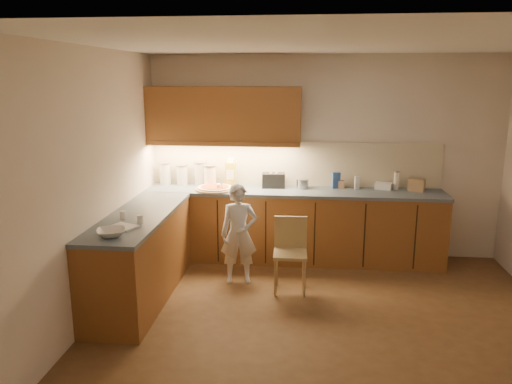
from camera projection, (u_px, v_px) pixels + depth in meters
room at (331, 150)px, 4.45m from camera, size 4.54×4.50×2.62m
l_counter at (246, 234)px, 6.02m from camera, size 3.77×2.62×0.92m
backsplash at (295, 164)px, 6.51m from camera, size 3.75×0.02×0.58m
upper_cabinets at (224, 115)px, 6.30m from camera, size 1.95×0.36×0.73m
pizza_on_board at (215, 188)px, 6.31m from camera, size 0.50×0.50×0.20m
child at (239, 234)px, 5.67m from camera, size 0.46×0.34×1.15m
wooden_chair at (290, 248)px, 5.51m from camera, size 0.37×0.37×0.81m
mixing_bowl at (111, 233)px, 4.48m from camera, size 0.34×0.34×0.06m
canister_a at (165, 173)px, 6.60m from camera, size 0.15×0.15×0.30m
canister_b at (182, 175)px, 6.59m from camera, size 0.15×0.15×0.27m
canister_c at (200, 173)px, 6.57m from camera, size 0.16×0.16×0.31m
canister_d at (210, 175)px, 6.52m from camera, size 0.17×0.17×0.28m
oil_jug at (231, 173)px, 6.50m from camera, size 0.13×0.09×0.37m
toaster at (273, 180)px, 6.43m from camera, size 0.30×0.19×0.19m
steel_pot at (302, 184)px, 6.38m from camera, size 0.16×0.16×0.13m
blue_box at (336, 180)px, 6.40m from camera, size 0.12×0.10×0.21m
card_box_a at (339, 184)px, 6.42m from camera, size 0.14×0.11×0.10m
white_bottle at (357, 183)px, 6.35m from camera, size 0.06×0.06×0.16m
flat_pack at (383, 186)px, 6.35m from camera, size 0.24×0.20×0.08m
tall_jar at (397, 180)px, 6.32m from camera, size 0.08×0.08×0.23m
card_box_b at (416, 185)px, 6.25m from camera, size 0.23×0.21×0.15m
dough_cloth at (123, 227)px, 4.72m from camera, size 0.31×0.28×0.02m
spice_jar_a at (123, 215)px, 5.02m from camera, size 0.07×0.07×0.08m
spice_jar_b at (140, 219)px, 4.89m from camera, size 0.07×0.07×0.07m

